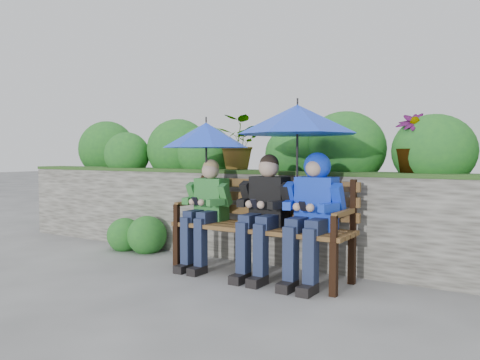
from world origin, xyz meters
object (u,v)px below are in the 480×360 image
Objects in this scene: umbrella_left at (206,135)px; umbrella_right at (297,120)px; boy_middle at (264,209)px; boy_left at (206,207)px; park_bench at (264,220)px; boy_right at (312,206)px.

umbrella_left is 1.07m from umbrella_right.
boy_middle is at bearing -172.34° from umbrella_right.
umbrella_right is (1.04, 0.04, 0.88)m from boy_left.
boy_left is at bearing 179.56° from boy_middle.
umbrella_right reaches higher than boy_middle.
boy_middle is (0.06, -0.09, 0.12)m from park_bench.
boy_right is (1.21, 0.01, 0.08)m from boy_left.
umbrella_right reaches higher than umbrella_left.
park_bench is at bearing 171.70° from boy_right.
boy_right is (0.50, 0.01, 0.05)m from boy_middle.
umbrella_right is at bearing 7.66° from boy_middle.
umbrella_left is (-1.23, 0.03, 0.68)m from boy_right.
umbrella_right is at bearing 2.14° from boy_left.
park_bench is 0.59m from boy_right.
park_bench is 1.05m from umbrella_right.
boy_left is (-0.65, -0.09, 0.10)m from park_bench.
boy_left is 1.26× the size of umbrella_left.
umbrella_right is at bearing 0.36° from umbrella_left.
boy_right is at bearing 1.36° from boy_middle.
boy_left is 0.94× the size of boy_right.
boy_middle is 0.50m from boy_right.
boy_middle is at bearing -0.44° from boy_left.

